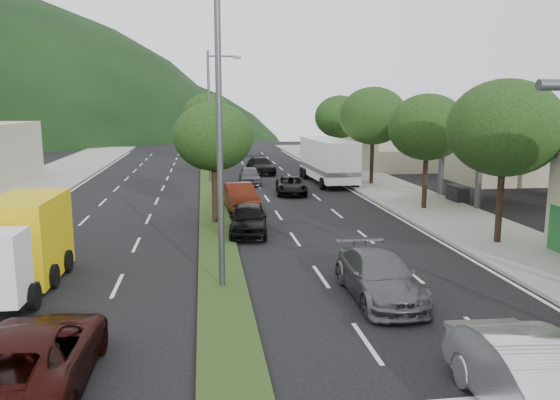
{
  "coord_description": "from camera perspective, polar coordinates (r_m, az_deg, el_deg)",
  "views": [
    {
      "loc": [
        -0.53,
        -9.41,
        6.0
      ],
      "look_at": [
        2.82,
        14.28,
        1.81
      ],
      "focal_mm": 35.0,
      "sensor_mm": 36.0,
      "label": 1
    }
  ],
  "objects": [
    {
      "name": "streetlight_near",
      "position": [
        17.43,
        -5.69,
        8.51
      ],
      "size": [
        2.6,
        0.25,
        10.0
      ],
      "color": "#47494C",
      "rests_on": "ground"
    },
    {
      "name": "median",
      "position": [
        37.88,
        -7.14,
        0.83
      ],
      "size": [
        1.6,
        56.0,
        0.12
      ],
      "primitive_type": "cube",
      "color": "#223814",
      "rests_on": "ground"
    },
    {
      "name": "car_queue_f",
      "position": [
        48.09,
        -2.03,
        3.62
      ],
      "size": [
        2.4,
        5.09,
        1.44
      ],
      "primitive_type": "imported",
      "rotation": [
        0.0,
        0.0,
        0.08
      ],
      "color": "black",
      "rests_on": "ground"
    },
    {
      "name": "sedan_silver",
      "position": [
        11.84,
        25.26,
        -17.12
      ],
      "size": [
        1.84,
        4.93,
        1.61
      ],
      "primitive_type": "imported",
      "rotation": [
        0.0,
        0.0,
        -0.03
      ],
      "color": "#B3B6BB",
      "rests_on": "ground"
    },
    {
      "name": "car_queue_e",
      "position": [
        41.65,
        -3.17,
        2.56
      ],
      "size": [
        1.67,
        3.94,
        1.33
      ],
      "primitive_type": "imported",
      "rotation": [
        0.0,
        0.0,
        -0.03
      ],
      "color": "#47474C",
      "rests_on": "ground"
    },
    {
      "name": "bldg_right_far",
      "position": [
        57.14,
        12.57,
        6.28
      ],
      "size": [
        10.0,
        16.0,
        5.2
      ],
      "primitive_type": "cube",
      "color": "#B3AC8E",
      "rests_on": "ground"
    },
    {
      "name": "car_queue_b",
      "position": [
        17.52,
        10.34,
        -7.82
      ],
      "size": [
        1.99,
        4.89,
        1.42
      ],
      "primitive_type": "imported",
      "rotation": [
        0.0,
        0.0,
        0.0
      ],
      "color": "#4F4F54",
      "rests_on": "ground"
    },
    {
      "name": "tree_r_d",
      "position": [
        41.36,
        9.7,
        8.66
      ],
      "size": [
        5.0,
        5.0,
        7.17
      ],
      "color": "black",
      "rests_on": "sidewalk_right"
    },
    {
      "name": "tree_med_far",
      "position": [
        53.42,
        -7.56,
        8.78
      ],
      "size": [
        4.8,
        4.8,
        6.94
      ],
      "color": "black",
      "rests_on": "median"
    },
    {
      "name": "motorhome",
      "position": [
        42.32,
        5.02,
        4.2
      ],
      "size": [
        3.08,
        8.92,
        3.39
      ],
      "rotation": [
        0.0,
        0.0,
        0.04
      ],
      "color": "white",
      "rests_on": "ground"
    },
    {
      "name": "tree_r_e",
      "position": [
        50.98,
        6.26,
        8.63
      ],
      "size": [
        4.6,
        4.6,
        6.71
      ],
      "color": "black",
      "rests_on": "sidewalk_right"
    },
    {
      "name": "car_queue_a",
      "position": [
        25.55,
        -3.32,
        -2.0
      ],
      "size": [
        2.13,
        4.4,
        1.45
      ],
      "primitive_type": "imported",
      "rotation": [
        0.0,
        0.0,
        -0.1
      ],
      "color": "black",
      "rests_on": "ground"
    },
    {
      "name": "streetlight_mid",
      "position": [
        42.42,
        -7.14,
        9.29
      ],
      "size": [
        2.6,
        0.25,
        10.0
      ],
      "color": "#47494C",
      "rests_on": "ground"
    },
    {
      "name": "box_truck",
      "position": [
        20.01,
        -25.49,
        -4.4
      ],
      "size": [
        2.45,
        5.99,
        2.93
      ],
      "rotation": [
        0.0,
        0.0,
        3.12
      ],
      "color": "white",
      "rests_on": "ground"
    },
    {
      "name": "car_queue_d",
      "position": [
        37.03,
        1.17,
        1.54
      ],
      "size": [
        2.37,
        4.45,
        1.19
      ],
      "primitive_type": "imported",
      "rotation": [
        0.0,
        0.0,
        -0.1
      ],
      "color": "black",
      "rests_on": "ground"
    },
    {
      "name": "tree_med_near",
      "position": [
        27.46,
        -6.97,
        6.57
      ],
      "size": [
        4.0,
        4.0,
        6.02
      ],
      "color": "black",
      "rests_on": "median"
    },
    {
      "name": "suv_maroon",
      "position": [
        13.09,
        -24.43,
        -14.71
      ],
      "size": [
        2.46,
        5.32,
        1.48
      ],
      "primitive_type": "imported",
      "rotation": [
        0.0,
        0.0,
        3.14
      ],
      "color": "black",
      "rests_on": "ground"
    },
    {
      "name": "car_queue_c",
      "position": [
        31.67,
        -4.26,
        0.36
      ],
      "size": [
        2.21,
        4.74,
        1.5
      ],
      "primitive_type": "imported",
      "rotation": [
        0.0,
        0.0,
        0.14
      ],
      "color": "#4C190C",
      "rests_on": "ground"
    },
    {
      "name": "tree_r_c",
      "position": [
        31.99,
        15.15,
        7.34
      ],
      "size": [
        4.4,
        4.4,
        6.48
      ],
      "color": "black",
      "rests_on": "sidewalk_right"
    },
    {
      "name": "tree_r_b",
      "position": [
        24.82,
        22.45,
        6.96
      ],
      "size": [
        4.8,
        4.8,
        6.94
      ],
      "color": "black",
      "rests_on": "sidewalk_right"
    },
    {
      "name": "gas_canopy",
      "position": [
        37.01,
        24.0,
        6.98
      ],
      "size": [
        12.2,
        8.2,
        5.25
      ],
      "color": "silver",
      "rests_on": "ground"
    },
    {
      "name": "sidewalk_right",
      "position": [
        37.27,
        12.53,
        0.54
      ],
      "size": [
        5.0,
        90.0,
        0.15
      ],
      "primitive_type": "cube",
      "color": "gray",
      "rests_on": "ground"
    }
  ]
}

